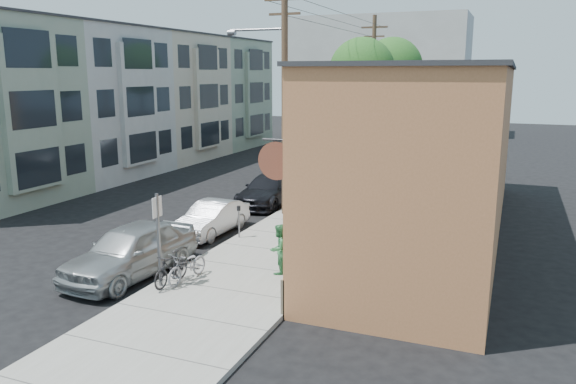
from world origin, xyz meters
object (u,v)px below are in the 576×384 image
at_px(sign_post, 158,231).
at_px(patio_chair_b, 315,259).
at_px(parking_meter_far, 302,184).
at_px(utility_pole_near, 283,95).
at_px(parked_bike_b, 187,266).
at_px(car_1, 212,218).
at_px(car_3, 311,169).
at_px(tree_bare, 316,149).
at_px(patron_grey, 326,236).
at_px(parked_bike_a, 171,268).
at_px(parking_meter_near, 239,216).
at_px(bus, 324,135).
at_px(tree_leafy_mid, 362,71).
at_px(patron_green, 279,249).
at_px(tree_leafy_far, 392,68).
at_px(car_4, 335,155).
at_px(car_0, 131,251).
at_px(patio_chair_a, 307,265).
at_px(car_2, 269,190).
at_px(cyclist, 298,213).

height_order(sign_post, patio_chair_b, sign_post).
relative_size(parking_meter_far, utility_pole_near, 0.12).
height_order(parked_bike_b, car_1, car_1).
bearing_deg(patio_chair_b, utility_pole_near, 102.72).
xyz_separation_m(parking_meter_far, car_3, (-1.45, 5.33, -0.18)).
height_order(sign_post, tree_bare, tree_bare).
relative_size(patron_grey, parked_bike_a, 1.07).
xyz_separation_m(parking_meter_near, bus, (-4.76, 24.64, 0.43)).
xyz_separation_m(tree_leafy_mid, car_1, (-2.00, -15.35, -5.81)).
bearing_deg(parking_meter_far, patron_green, -73.48).
bearing_deg(car_1, tree_leafy_mid, 84.48).
xyz_separation_m(tree_leafy_far, car_4, (-2.30, -6.83, -5.88)).
bearing_deg(tree_leafy_far, patron_green, -85.09).
distance_m(tree_leafy_mid, car_0, 21.32).
height_order(utility_pole_near, patio_chair_a, utility_pole_near).
distance_m(sign_post, patron_grey, 5.54).
bearing_deg(parked_bike_a, car_2, 101.24).
distance_m(cyclist, parked_bike_b, 6.37).
height_order(tree_leafy_far, patron_green, tree_leafy_far).
distance_m(tree_leafy_far, car_2, 19.79).
relative_size(utility_pole_near, tree_leafy_mid, 1.20).
bearing_deg(car_0, patio_chair_a, 20.18).
distance_m(tree_bare, cyclist, 6.19).
bearing_deg(car_3, car_2, -91.05).
bearing_deg(car_4, tree_leafy_far, 74.76).
height_order(patron_green, parked_bike_a, patron_green).
xyz_separation_m(tree_bare, tree_leafy_mid, (0.00, 8.45, 3.79)).
xyz_separation_m(car_1, car_3, (0.00, 11.76, 0.15)).
height_order(sign_post, patron_green, sign_post).
distance_m(patio_chair_b, patron_green, 1.19).
height_order(car_1, car_2, car_2).
bearing_deg(utility_pole_near, car_4, 97.76).
bearing_deg(bus, car_3, -79.71).
relative_size(patron_green, car_4, 0.33).
bearing_deg(parking_meter_far, car_2, -150.94).
bearing_deg(car_4, patio_chair_a, -71.60).
distance_m(parking_meter_near, parking_meter_far, 6.88).
bearing_deg(parked_bike_a, patron_grey, 47.76).
height_order(utility_pole_near, car_4, utility_pole_near).
relative_size(car_0, car_4, 1.03).
bearing_deg(cyclist, parked_bike_b, 89.89).
xyz_separation_m(utility_pole_near, car_2, (-1.59, 1.93, -4.69)).
height_order(utility_pole_near, bus, utility_pole_near).
bearing_deg(patron_green, patron_grey, 165.19).
height_order(parking_meter_far, car_4, car_4).
bearing_deg(tree_bare, parked_bike_a, -90.99).
bearing_deg(patio_chair_a, tree_leafy_far, 73.91).
xyz_separation_m(patio_chair_a, car_2, (-5.39, 9.25, 0.13)).
xyz_separation_m(parking_meter_near, cyclist, (1.81, 1.56, -0.08)).
distance_m(car_1, car_4, 17.56).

